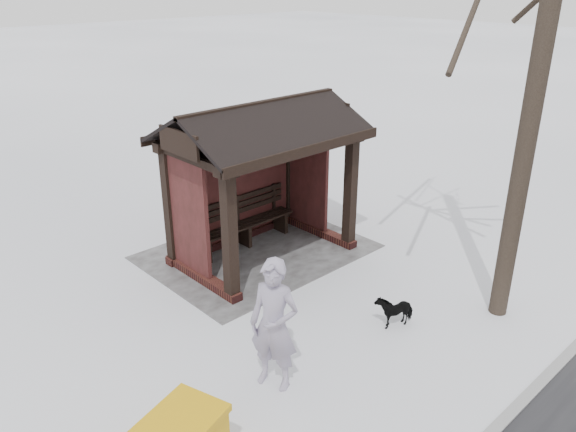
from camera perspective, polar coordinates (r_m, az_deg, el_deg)
The scene contains 6 objects.
ground at distance 11.25m, azimuth -2.43°, elevation -4.00°, with size 120.00×120.00×0.00m, color white.
kerb at distance 8.54m, azimuth 23.57°, elevation -16.04°, with size 120.00×0.15×0.06m, color gray.
trampled_patch at distance 11.39m, azimuth -3.09°, elevation -3.63°, with size 4.20×3.20×0.02m, color gray.
bus_shelter at distance 10.56m, azimuth -3.20°, elevation 6.80°, with size 3.60×2.40×3.09m.
pedestrian at distance 7.47m, azimuth -1.41°, elevation -11.01°, with size 0.69×0.45×1.88m, color #9B92AB.
dog at distance 9.20m, azimuth 10.76°, elevation -9.29°, with size 0.28×0.62×0.52m, color black.
Camera 1 is at (6.49, 7.63, 5.14)m, focal length 35.00 mm.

